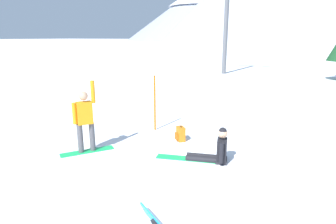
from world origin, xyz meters
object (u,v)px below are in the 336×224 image
snowboarder_foreground (85,120)px  trail_marker_pole (155,103)px  ski_lift_tower (227,8)px  backpack_orange (180,134)px  snowboarder_midground (214,150)px

snowboarder_foreground → trail_marker_pole: snowboarder_foreground is taller
ski_lift_tower → trail_marker_pole: bearing=-82.4°
snowboarder_foreground → ski_lift_tower: size_ratio=0.21×
snowboarder_foreground → backpack_orange: snowboarder_foreground is taller
snowboarder_foreground → backpack_orange: size_ratio=4.18×
trail_marker_pole → ski_lift_tower: ski_lift_tower is taller
trail_marker_pole → ski_lift_tower: bearing=97.6°
snowboarder_foreground → trail_marker_pole: 2.67m
snowboarder_foreground → ski_lift_tower: (-1.46, 19.00, 4.47)m
backpack_orange → snowboarder_midground: bearing=-36.0°
snowboarder_foreground → backpack_orange: (1.96, 1.95, -0.72)m
snowboarder_foreground → snowboarder_midground: snowboarder_foreground is taller
ski_lift_tower → snowboarder_foreground: bearing=-85.6°
backpack_orange → ski_lift_tower: 18.15m
snowboarder_midground → ski_lift_tower: size_ratio=0.20×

